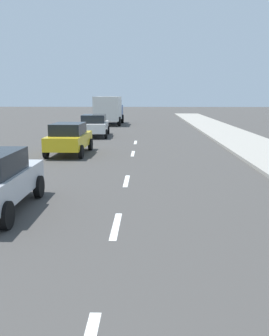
# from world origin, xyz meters

# --- Properties ---
(ground_plane) EXTENTS (160.00, 160.00, 0.00)m
(ground_plane) POSITION_xyz_m (0.00, 20.00, 0.00)
(ground_plane) COLOR #423F3D
(sidewalk_strip) EXTENTS (3.60, 80.00, 0.14)m
(sidewalk_strip) POSITION_xyz_m (6.87, 22.00, 0.07)
(sidewalk_strip) COLOR #9E998E
(sidewalk_strip) RESTS_ON ground
(lane_stripe_3) EXTENTS (0.16, 1.80, 0.01)m
(lane_stripe_3) POSITION_xyz_m (0.00, 11.35, 0.00)
(lane_stripe_3) COLOR white
(lane_stripe_3) RESTS_ON ground
(lane_stripe_4) EXTENTS (0.16, 1.80, 0.01)m
(lane_stripe_4) POSITION_xyz_m (0.00, 15.89, 0.00)
(lane_stripe_4) COLOR white
(lane_stripe_4) RESTS_ON ground
(lane_stripe_5) EXTENTS (0.16, 1.80, 0.01)m
(lane_stripe_5) POSITION_xyz_m (0.00, 22.09, 0.00)
(lane_stripe_5) COLOR white
(lane_stripe_5) RESTS_ON ground
(lane_stripe_6) EXTENTS (0.16, 1.80, 0.01)m
(lane_stripe_6) POSITION_xyz_m (0.00, 26.71, 0.00)
(lane_stripe_6) COLOR white
(lane_stripe_6) RESTS_ON ground
(parked_car_yellow) EXTENTS (1.91, 4.00, 1.57)m
(parked_car_yellow) POSITION_xyz_m (-3.19, 21.81, 0.84)
(parked_car_yellow) COLOR gold
(parked_car_yellow) RESTS_ON ground
(parked_car_white) EXTENTS (2.19, 4.44, 1.57)m
(parked_car_white) POSITION_xyz_m (-3.07, 30.14, 0.84)
(parked_car_white) COLOR white
(parked_car_white) RESTS_ON ground
(delivery_truck) EXTENTS (2.73, 6.26, 2.80)m
(delivery_truck) POSITION_xyz_m (-3.11, 41.16, 1.50)
(delivery_truck) COLOR #23478C
(delivery_truck) RESTS_ON ground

